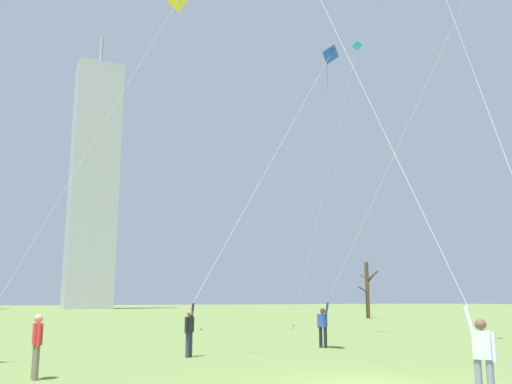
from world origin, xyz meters
TOP-DOWN VIEW (x-y plane):
  - kite_flyer_foreground_right_yellow at (-7.38, 8.89)m, footprint 5.64×3.30m
  - kite_flyer_foreground_left_orange at (0.11, -0.68)m, footprint 2.34×9.32m
  - kite_flyer_midfield_left_white at (5.53, 8.49)m, footprint 4.62×6.33m
  - kite_flyer_far_back_blue at (0.55, 9.47)m, footprint 11.60×6.87m
  - bystander_watching_nearby at (-6.87, 4.68)m, footprint 0.23×0.51m
  - distant_kite_high_overhead_teal at (18.02, 24.85)m, footprint 5.85×2.42m
  - bare_tree_far_right_edge at (29.27, 38.18)m, footprint 3.24×2.50m
  - skyline_wide_slab at (11.98, 113.13)m, footprint 10.03×6.92m

SIDE VIEW (x-z plane):
  - bystander_watching_nearby at x=-6.87m, z-range 0.09..1.71m
  - kite_flyer_foreground_right_yellow at x=-7.38m, z-range -4.25..8.70m
  - bare_tree_far_right_edge at x=29.27m, z-range 0.14..6.13m
  - kite_flyer_midfield_left_white at x=5.53m, z-range -4.52..11.06m
  - kite_flyer_far_back_blue at x=0.55m, z-range -4.55..12.41m
  - kite_flyer_foreground_left_orange at x=0.11m, z-range -4.72..16.34m
  - distant_kite_high_overhead_teal at x=18.02m, z-range 8.30..32.03m
  - skyline_wide_slab at x=11.98m, z-range -3.51..59.05m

